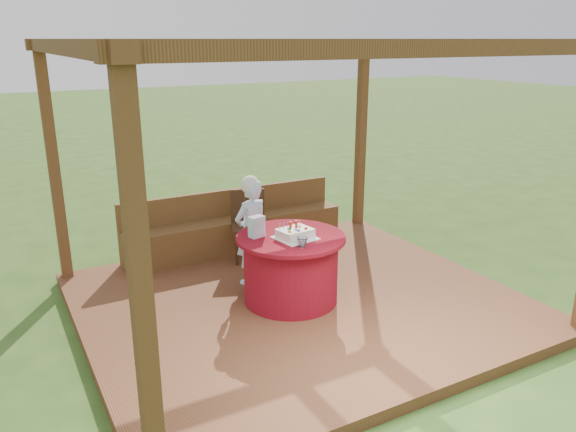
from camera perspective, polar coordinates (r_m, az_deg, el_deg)
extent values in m
plane|color=#2F511B|center=(6.27, 1.12, -9.35)|extent=(60.00, 60.00, 0.00)
cube|color=brown|center=(6.25, 1.12, -8.86)|extent=(4.50, 4.00, 0.12)
cube|color=brown|center=(3.35, -14.65, -8.12)|extent=(0.12, 0.12, 2.60)
cube|color=brown|center=(6.90, -22.66, 4.33)|extent=(0.12, 0.12, 2.60)
cube|color=brown|center=(8.46, 7.41, 7.76)|extent=(0.12, 0.12, 2.60)
cube|color=brown|center=(4.08, 15.20, 16.14)|extent=(4.50, 0.14, 0.12)
cube|color=brown|center=(7.28, -6.48, 16.99)|extent=(4.50, 0.14, 0.12)
cube|color=brown|center=(4.89, -21.78, 15.68)|extent=(0.14, 4.00, 0.12)
cube|color=brown|center=(6.91, 17.43, 16.31)|extent=(0.14, 4.00, 0.12)
cube|color=brown|center=(5.07, -12.10, 16.52)|extent=(0.10, 3.70, 0.10)
cube|color=brown|center=(5.59, 1.29, 16.95)|extent=(0.10, 3.70, 0.10)
cube|color=brown|center=(6.34, 11.96, 16.67)|extent=(0.10, 3.70, 0.10)
cube|color=brown|center=(7.54, -5.32, -1.83)|extent=(3.00, 0.42, 0.45)
cube|color=brown|center=(7.58, -5.96, 1.42)|extent=(3.00, 0.06, 0.35)
cylinder|color=maroon|center=(6.05, 0.29, -5.51)|extent=(1.00, 1.00, 0.70)
cylinder|color=maroon|center=(5.91, 0.29, -2.22)|extent=(1.16, 1.16, 0.04)
cube|color=#3A2312|center=(7.13, -3.97, -1.17)|extent=(0.56, 0.56, 0.05)
cylinder|color=#3A2312|center=(7.03, -5.24, -3.36)|extent=(0.04, 0.04, 0.43)
cylinder|color=#3A2312|center=(7.06, -2.42, -3.22)|extent=(0.04, 0.04, 0.43)
cylinder|color=#3A2312|center=(7.36, -5.39, -2.40)|extent=(0.04, 0.04, 0.43)
cylinder|color=#3A2312|center=(7.38, -2.70, -2.27)|extent=(0.04, 0.04, 0.43)
cube|color=#3A2312|center=(7.25, -4.13, 1.01)|extent=(0.42, 0.19, 0.45)
imported|color=#A2CDF1|center=(6.41, -3.76, -1.64)|extent=(0.51, 0.40, 1.23)
sphere|color=white|center=(6.25, -3.86, 3.17)|extent=(0.21, 0.21, 0.21)
cube|color=white|center=(5.84, 0.73, -2.24)|extent=(0.44, 0.44, 0.01)
cube|color=white|center=(5.82, 0.73, -1.77)|extent=(0.37, 0.32, 0.10)
cylinder|color=red|center=(5.81, 0.24, -0.92)|extent=(0.03, 0.03, 0.07)
cylinder|color=red|center=(5.84, 0.84, -0.82)|extent=(0.03, 0.03, 0.07)
sphere|color=orange|center=(5.70, 0.16, -1.54)|extent=(0.04, 0.04, 0.04)
sphere|color=blue|center=(5.74, 1.08, -1.41)|extent=(0.04, 0.04, 0.04)
sphere|color=red|center=(5.81, 1.84, -1.20)|extent=(0.04, 0.04, 0.04)
sphere|color=green|center=(5.79, 0.12, -1.25)|extent=(0.04, 0.04, 0.04)
sphere|color=yellow|center=(5.86, 1.19, -1.03)|extent=(0.04, 0.04, 0.04)
cube|color=#E493CE|center=(5.85, -3.20, -1.08)|extent=(0.18, 0.13, 0.22)
imported|color=white|center=(5.57, 1.45, -2.69)|extent=(0.14, 0.14, 0.10)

